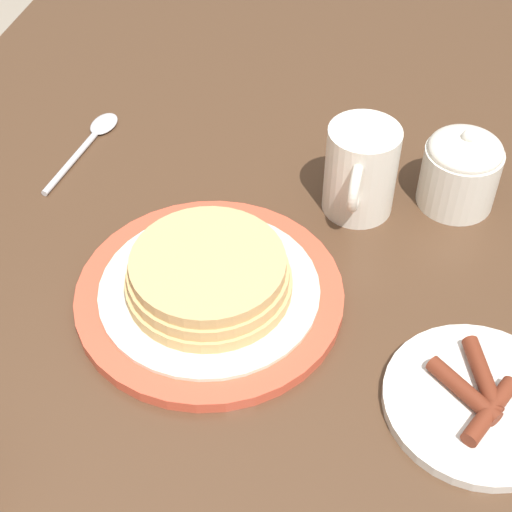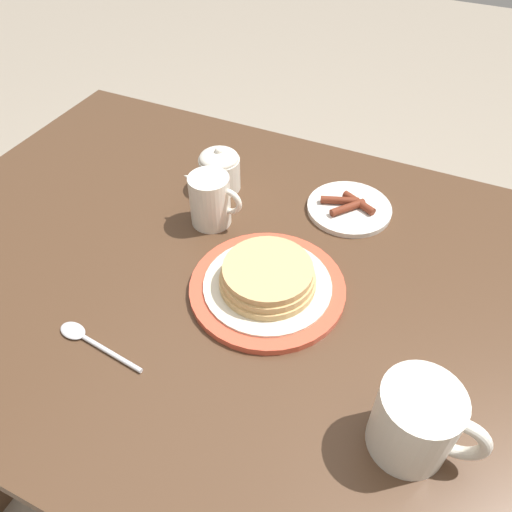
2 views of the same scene
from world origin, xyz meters
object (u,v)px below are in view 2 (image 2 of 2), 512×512
(sugar_bowl, at_px, (220,169))
(side_plate_bacon, at_px, (348,207))
(pancake_plate, at_px, (267,282))
(spoon, at_px, (86,339))
(creamer_pitcher, at_px, (210,199))
(coffee_mug, at_px, (418,422))

(sugar_bowl, bearing_deg, side_plate_bacon, 8.39)
(pancake_plate, height_order, sugar_bowl, sugar_bowl)
(spoon, bearing_deg, creamer_pitcher, 82.92)
(side_plate_bacon, height_order, spoon, side_plate_bacon)
(side_plate_bacon, height_order, creamer_pitcher, creamer_pitcher)
(coffee_mug, relative_size, sugar_bowl, 1.48)
(pancake_plate, relative_size, coffee_mug, 1.84)
(coffee_mug, height_order, creamer_pitcher, coffee_mug)
(side_plate_bacon, distance_m, coffee_mug, 0.44)
(pancake_plate, relative_size, creamer_pitcher, 2.14)
(side_plate_bacon, bearing_deg, coffee_mug, -63.13)
(pancake_plate, height_order, coffee_mug, coffee_mug)
(side_plate_bacon, height_order, sugar_bowl, sugar_bowl)
(sugar_bowl, bearing_deg, coffee_mug, -38.85)
(side_plate_bacon, xyz_separation_m, spoon, (-0.25, -0.44, -0.00))
(side_plate_bacon, bearing_deg, spoon, -119.88)
(pancake_plate, bearing_deg, coffee_mug, -31.01)
(side_plate_bacon, bearing_deg, creamer_pitcher, -148.20)
(pancake_plate, xyz_separation_m, sugar_bowl, (-0.19, 0.20, 0.02))
(pancake_plate, height_order, side_plate_bacon, pancake_plate)
(side_plate_bacon, xyz_separation_m, coffee_mug, (0.20, -0.39, 0.05))
(side_plate_bacon, relative_size, sugar_bowl, 1.73)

